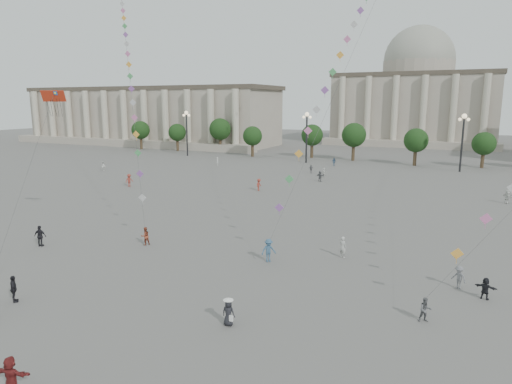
% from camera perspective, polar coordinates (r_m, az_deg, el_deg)
% --- Properties ---
extents(ground, '(360.00, 360.00, 0.00)m').
position_cam_1_polar(ground, '(30.10, -10.95, -14.07)').
color(ground, '#5B5855').
rests_on(ground, ground).
extents(hall_west, '(84.00, 26.22, 17.20)m').
position_cam_1_polar(hall_west, '(147.49, -13.29, 9.24)').
color(hall_west, gray).
rests_on(hall_west, ground).
extents(hall_central, '(48.30, 34.30, 35.50)m').
position_cam_1_polar(hall_central, '(151.91, 19.37, 11.15)').
color(hall_central, gray).
rests_on(hall_central, ground).
extents(tree_row, '(137.12, 5.12, 8.00)m').
position_cam_1_polar(tree_row, '(101.40, 15.93, 6.63)').
color(tree_row, '#3C2E1E').
rests_on(tree_row, ground).
extents(lamp_post_far_west, '(2.00, 0.90, 10.65)m').
position_cam_1_polar(lamp_post_far_west, '(110.56, -8.67, 8.29)').
color(lamp_post_far_west, '#262628').
rests_on(lamp_post_far_west, ground).
extents(lamp_post_mid_west, '(2.00, 0.90, 10.65)m').
position_cam_1_polar(lamp_post_mid_west, '(97.17, 6.36, 7.96)').
color(lamp_post_mid_west, '#262628').
rests_on(lamp_post_mid_west, ground).
extents(lamp_post_mid_east, '(2.00, 0.90, 10.65)m').
position_cam_1_polar(lamp_post_mid_east, '(91.97, 24.46, 6.85)').
color(lamp_post_mid_east, '#262628').
rests_on(lamp_post_mid_east, ground).
extents(person_crowd_0, '(0.96, 0.95, 1.63)m').
position_cam_1_polar(person_crowd_0, '(93.91, 9.71, 3.75)').
color(person_crowd_0, '#38597F').
rests_on(person_crowd_0, ground).
extents(person_crowd_1, '(1.03, 1.11, 1.84)m').
position_cam_1_polar(person_crowd_1, '(90.15, -18.50, 3.09)').
color(person_crowd_1, silver).
rests_on(person_crowd_1, ground).
extents(person_crowd_2, '(1.11, 1.43, 1.94)m').
position_cam_1_polar(person_crowd_2, '(72.37, -15.56, 1.43)').
color(person_crowd_2, maroon).
rests_on(person_crowd_2, ground).
extents(person_crowd_3, '(1.43, 0.73, 1.48)m').
position_cam_1_polar(person_crowd_3, '(34.03, 26.74, -10.71)').
color(person_crowd_3, black).
rests_on(person_crowd_3, ground).
extents(person_crowd_4, '(1.12, 1.54, 1.61)m').
position_cam_1_polar(person_crowd_4, '(79.47, 8.47, 2.44)').
color(person_crowd_4, silver).
rests_on(person_crowd_4, ground).
extents(person_crowd_6, '(1.22, 1.07, 1.64)m').
position_cam_1_polar(person_crowd_6, '(35.05, 24.02, -9.71)').
color(person_crowd_6, slate).
rests_on(person_crowd_6, ground).
extents(person_crowd_7, '(1.47, 1.54, 1.74)m').
position_cam_1_polar(person_crowd_7, '(66.30, 28.88, -0.53)').
color(person_crowd_7, silver).
rests_on(person_crowd_7, ground).
extents(person_crowd_10, '(0.70, 0.73, 1.69)m').
position_cam_1_polar(person_crowd_10, '(93.43, -4.82, 3.85)').
color(person_crowd_10, white).
rests_on(person_crowd_10, ground).
extents(person_crowd_12, '(1.70, 1.18, 1.77)m').
position_cam_1_polar(person_crowd_12, '(74.93, 8.02, 1.99)').
color(person_crowd_12, slate).
rests_on(person_crowd_12, ground).
extents(person_crowd_13, '(0.78, 0.66, 1.81)m').
position_cam_1_polar(person_crowd_13, '(38.81, 10.79, -6.77)').
color(person_crowd_13, '#B2B2AE').
rests_on(person_crowd_13, ground).
extents(person_crowd_16, '(0.98, 0.60, 1.55)m').
position_cam_1_polar(person_crowd_16, '(83.60, 6.88, 2.90)').
color(person_crowd_16, slate).
rests_on(person_crowd_16, ground).
extents(person_crowd_17, '(0.71, 1.17, 1.76)m').
position_cam_1_polar(person_crowd_17, '(66.48, 0.37, 0.93)').
color(person_crowd_17, '#973529').
rests_on(person_crowd_17, ground).
extents(tourist_1, '(1.09, 1.00, 1.79)m').
position_cam_1_polar(tourist_1, '(33.88, -28.03, -10.66)').
color(tourist_1, black).
rests_on(tourist_1, ground).
extents(tourist_2, '(1.74, 0.86, 1.80)m').
position_cam_1_polar(tourist_2, '(24.20, -28.29, -19.56)').
color(tourist_2, maroon).
rests_on(tourist_2, ground).
extents(tourist_4, '(1.21, 0.77, 1.91)m').
position_cam_1_polar(tourist_4, '(45.29, -25.37, -5.00)').
color(tourist_4, black).
rests_on(tourist_4, ground).
extents(kite_flyer_0, '(0.93, 1.00, 1.66)m').
position_cam_1_polar(kite_flyer_0, '(42.60, -13.68, -5.37)').
color(kite_flyer_0, brown).
rests_on(kite_flyer_0, ground).
extents(kite_flyer_1, '(1.37, 1.37, 1.91)m').
position_cam_1_polar(kite_flyer_1, '(37.18, 1.58, -7.30)').
color(kite_flyer_1, '#345777').
rests_on(kite_flyer_1, ground).
extents(kite_flyer_2, '(0.89, 0.81, 1.48)m').
position_cam_1_polar(kite_flyer_2, '(29.41, 20.40, -13.64)').
color(kite_flyer_2, '#57585C').
rests_on(kite_flyer_2, ground).
extents(hat_person, '(0.79, 0.60, 1.69)m').
position_cam_1_polar(hat_person, '(27.27, -3.46, -14.73)').
color(hat_person, black).
rests_on(hat_person, ground).
extents(dragon_kite, '(6.29, 8.24, 21.72)m').
position_cam_1_polar(dragon_kite, '(46.87, -23.98, 9.92)').
color(dragon_kite, '#AF2912').
rests_on(dragon_kite, ground).
extents(kite_train_west, '(31.03, 33.64, 58.01)m').
position_cam_1_polar(kite_train_west, '(65.91, -15.90, 17.38)').
color(kite_train_west, '#3F3F3F').
rests_on(kite_train_west, ground).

